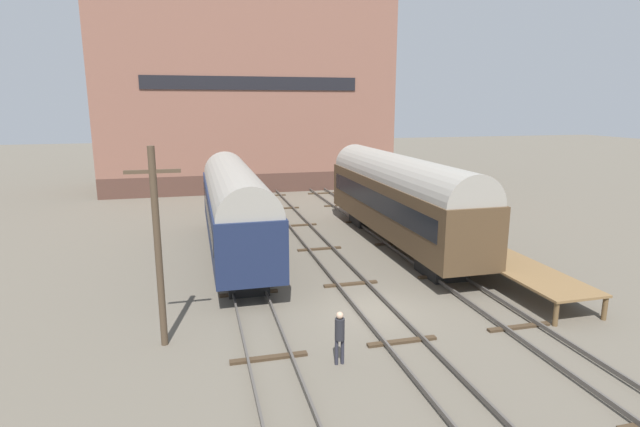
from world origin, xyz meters
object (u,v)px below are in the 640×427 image
train_car_brown (399,195)px  person_worker (340,333)px  utility_pole (158,245)px  bench (464,233)px  train_car_navy (235,205)px

train_car_brown → person_worker: bearing=-120.2°
utility_pole → bench: bearing=22.0°
train_car_navy → utility_pole: bearing=-108.9°
person_worker → utility_pole: (-5.61, 2.83, 2.55)m
train_car_navy → train_car_brown: train_car_brown is taller
train_car_navy → bench: (11.86, -3.80, -1.38)m
train_car_navy → train_car_brown: (9.56, -0.12, 0.16)m
train_car_brown → person_worker: size_ratio=9.39×
train_car_navy → person_worker: size_ratio=8.61×
train_car_navy → person_worker: train_car_navy is taller
bench → train_car_brown: bearing=122.0°
person_worker → bench: bearing=42.9°
train_car_brown → utility_pole: size_ratio=2.45×
bench → person_worker: (-9.67, -8.99, -0.43)m
train_car_navy → person_worker: 13.10m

